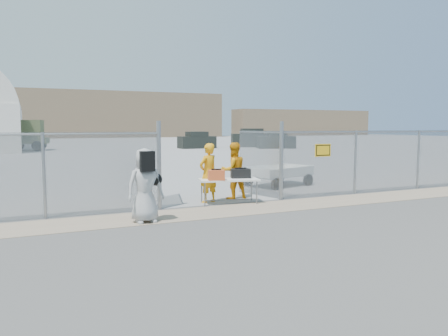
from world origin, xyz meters
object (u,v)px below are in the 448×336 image
folding_table (229,191)px  security_worker_left (208,173)px  utility_trailer (278,176)px  security_worker_right (233,171)px  visitor (145,186)px

folding_table → security_worker_left: size_ratio=0.97×
folding_table → utility_trailer: (3.40, 2.72, 0.03)m
security_worker_right → visitor: size_ratio=1.00×
security_worker_left → visitor: security_worker_left is taller
visitor → utility_trailer: bearing=31.2°
folding_table → security_worker_right: bearing=68.1°
security_worker_right → utility_trailer: (2.89, 1.96, -0.50)m
security_worker_right → utility_trailer: security_worker_right is taller
folding_table → utility_trailer: 4.35m
folding_table → security_worker_left: (-0.51, 0.42, 0.54)m
folding_table → security_worker_right: size_ratio=0.98×
security_worker_left → utility_trailer: security_worker_left is taller
visitor → utility_trailer: size_ratio=0.54×
utility_trailer → visitor: bearing=-163.5°
security_worker_left → security_worker_right: security_worker_left is taller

